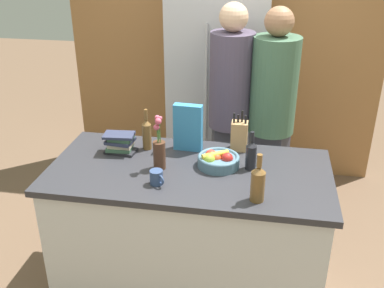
{
  "coord_description": "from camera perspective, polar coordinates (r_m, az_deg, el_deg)",
  "views": [
    {
      "loc": [
        0.44,
        -2.38,
        2.23
      ],
      "look_at": [
        0.0,
        0.1,
        1.03
      ],
      "focal_mm": 42.0,
      "sensor_mm": 36.0,
      "label": 1
    }
  ],
  "objects": [
    {
      "name": "ground_plane",
      "position": [
        3.29,
        -0.33,
        -17.15
      ],
      "size": [
        14.0,
        14.0,
        0.0
      ],
      "primitive_type": "plane",
      "color": "brown"
    },
    {
      "name": "kitchen_island",
      "position": [
        3.0,
        -0.35,
        -10.76
      ],
      "size": [
        1.73,
        0.84,
        0.91
      ],
      "color": "silver",
      "rests_on": "ground_plane"
    },
    {
      "name": "back_wall_wood",
      "position": [
        4.33,
        4.04,
        13.01
      ],
      "size": [
        2.93,
        0.12,
        2.6
      ],
      "color": "#9E6B3D",
      "rests_on": "ground_plane"
    },
    {
      "name": "refrigerator",
      "position": [
        4.07,
        3.31,
        7.19
      ],
      "size": [
        0.84,
        0.62,
        1.91
      ],
      "color": "#B7B7BC",
      "rests_on": "ground_plane"
    },
    {
      "name": "fruit_bowl",
      "position": [
        2.77,
        3.28,
        -2.01
      ],
      "size": [
        0.26,
        0.26,
        0.1
      ],
      "color": "slate",
      "rests_on": "kitchen_island"
    },
    {
      "name": "knife_block",
      "position": [
        2.98,
        6.02,
        1.09
      ],
      "size": [
        0.11,
        0.09,
        0.27
      ],
      "color": "tan",
      "rests_on": "kitchen_island"
    },
    {
      "name": "flower_vase",
      "position": [
        2.72,
        -4.19,
        -0.8
      ],
      "size": [
        0.08,
        0.08,
        0.35
      ],
      "color": "#4C2D1E",
      "rests_on": "kitchen_island"
    },
    {
      "name": "cereal_box",
      "position": [
        2.94,
        -0.51,
        2.1
      ],
      "size": [
        0.19,
        0.07,
        0.32
      ],
      "color": "teal",
      "rests_on": "kitchen_island"
    },
    {
      "name": "coffee_mug",
      "position": [
        2.59,
        -4.5,
        -4.25
      ],
      "size": [
        0.1,
        0.09,
        0.09
      ],
      "color": "#334770",
      "rests_on": "kitchen_island"
    },
    {
      "name": "book_stack",
      "position": [
        2.98,
        -9.09,
        0.15
      ],
      "size": [
        0.21,
        0.16,
        0.13
      ],
      "color": "#232328",
      "rests_on": "kitchen_island"
    },
    {
      "name": "bottle_oil",
      "position": [
        2.43,
        8.37,
        -4.88
      ],
      "size": [
        0.08,
        0.08,
        0.28
      ],
      "color": "brown",
      "rests_on": "kitchen_island"
    },
    {
      "name": "bottle_vinegar",
      "position": [
        2.98,
        -5.77,
        1.34
      ],
      "size": [
        0.06,
        0.06,
        0.28
      ],
      "color": "brown",
      "rests_on": "kitchen_island"
    },
    {
      "name": "bottle_wine",
      "position": [
        2.74,
        7.51,
        -1.32
      ],
      "size": [
        0.07,
        0.07,
        0.25
      ],
      "color": "black",
      "rests_on": "kitchen_island"
    },
    {
      "name": "person_at_sink",
      "position": [
        3.46,
        4.88,
        4.77
      ],
      "size": [
        0.33,
        0.33,
        1.79
      ],
      "rotation": [
        0.0,
        0.0,
        0.26
      ],
      "color": "#383842",
      "rests_on": "ground_plane"
    },
    {
      "name": "person_in_blue",
      "position": [
        3.41,
        10.1,
        3.95
      ],
      "size": [
        0.34,
        0.34,
        1.77
      ],
      "rotation": [
        0.0,
        0.0,
        -0.44
      ],
      "color": "#383842",
      "rests_on": "ground_plane"
    }
  ]
}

